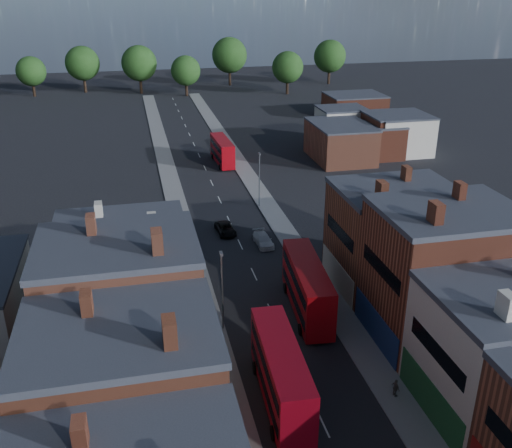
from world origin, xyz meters
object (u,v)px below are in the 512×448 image
bus_2 (222,151)px  ped_3 (396,388)px  bus_1 (307,287)px  bus_0 (281,373)px  car_3 (263,240)px  car_2 (226,229)px

bus_2 → ped_3: 64.48m
bus_1 → bus_2: bus_1 is taller
bus_0 → car_3: (5.30, 28.31, -2.09)m
car_2 → bus_1: bearing=-81.6°
bus_2 → car_3: 34.65m
bus_0 → car_3: bus_0 is taller
bus_0 → ped_3: (9.02, -1.48, -1.87)m
bus_0 → car_2: 32.81m
bus_2 → car_2: bearing=-101.2°
bus_0 → bus_1: bus_1 is taller
bus_1 → car_3: bearing=97.3°
car_2 → car_3: 5.96m
bus_0 → car_3: size_ratio=2.58×
bus_1 → car_2: bus_1 is taller
bus_0 → bus_1: bearing=66.8°
bus_1 → car_3: bus_1 is taller
bus_0 → car_2: (1.29, 32.72, -2.11)m
bus_1 → bus_2: size_ratio=1.18×
bus_0 → ped_3: bearing=-6.7°
bus_2 → car_3: size_ratio=2.25×
bus_2 → ped_3: size_ratio=6.78×
ped_3 → bus_1: bearing=-0.3°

